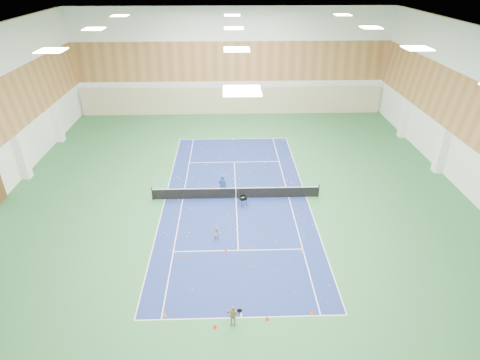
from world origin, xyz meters
name	(u,v)px	position (x,y,z in m)	size (l,w,h in m)	color
ground	(236,198)	(0.00, 0.00, 0.00)	(40.00, 40.00, 0.00)	#2B6536
room_shell	(236,125)	(0.00, 0.00, 6.00)	(36.00, 40.00, 12.00)	white
wood_cladding	(235,98)	(0.00, 0.00, 8.00)	(36.00, 40.00, 8.00)	#A66F3D
ceiling_light_grid	(235,37)	(0.00, 0.00, 11.92)	(21.40, 25.40, 0.06)	white
court_surface	(236,198)	(0.00, 0.00, 0.01)	(10.97, 23.77, 0.01)	navy
tennis_balls_scatter	(236,198)	(0.00, 0.00, 0.05)	(10.57, 22.77, 0.07)	yellow
tennis_net	(236,192)	(0.00, 0.00, 0.55)	(12.80, 0.10, 1.10)	black
back_curtain	(232,101)	(0.00, 19.75, 1.60)	(35.40, 0.16, 3.20)	#C6B793
coach	(222,185)	(-1.04, 0.60, 0.86)	(0.63, 0.41, 1.72)	navy
child_court	(217,234)	(-1.35, -5.24, 0.50)	(0.48, 0.38, 1.00)	#9998A1
child_apron	(233,315)	(-0.45, -12.25, 0.59)	(0.69, 0.29, 1.18)	tan
ball_cart	(243,201)	(0.49, -1.11, 0.43)	(0.50, 0.50, 0.87)	black
cone_svc_a	(181,256)	(-3.56, -6.97, 0.11)	(0.20, 0.20, 0.22)	#E75B0C
cone_svc_b	(226,250)	(-0.80, -6.48, 0.12)	(0.22, 0.22, 0.24)	#D9400B
cone_svc_c	(251,247)	(0.79, -6.15, 0.09)	(0.17, 0.17, 0.19)	orange
cone_svc_d	(302,250)	(4.01, -6.63, 0.11)	(0.20, 0.20, 0.22)	#FF5C0D
cone_base_a	(165,314)	(-3.96, -11.64, 0.11)	(0.21, 0.21, 0.23)	orange
cone_base_b	(215,326)	(-1.34, -12.47, 0.13)	(0.23, 0.23, 0.25)	#EF3D0C
cone_base_c	(267,318)	(1.31, -12.05, 0.12)	(0.22, 0.22, 0.24)	#D6460B
cone_base_d	(312,312)	(3.70, -11.71, 0.12)	(0.21, 0.21, 0.23)	#FF500D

